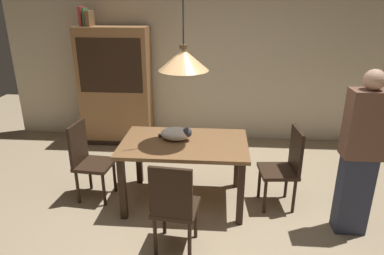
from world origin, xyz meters
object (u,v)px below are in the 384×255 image
Objects in this scene: dining_table at (184,150)px; book_green_slim at (85,17)px; hutch_bookcase at (116,89)px; book_red_tall at (82,16)px; chair_near_front at (174,205)px; cat_sleeping at (177,134)px; chair_right_side at (285,165)px; pendant_lamp at (184,59)px; chair_left_side at (88,158)px; person_standing at (360,155)px; book_brown_thick at (90,18)px.

book_green_slim is at bearing 133.36° from dining_table.
book_red_tall is at bearing 179.80° from hutch_bookcase.
book_green_slim is at bearing 122.01° from chair_near_front.
cat_sleeping is at bearing -46.44° from book_red_tall.
book_red_tall reaches higher than chair_right_side.
book_red_tall is 0.05m from book_green_slim.
pendant_lamp is (0.01, 0.88, 1.15)m from chair_near_front.
cat_sleeping is at bearing 148.87° from pendant_lamp.
hutch_bookcase is (-0.14, 1.74, 0.38)m from chair_left_side.
book_green_slim is at bearing 106.64° from chair_left_side.
dining_table is 5.38× the size of book_green_slim.
chair_left_side is at bearing 179.63° from dining_table.
hutch_bookcase is at bearing 126.00° from pendant_lamp.
book_green_slim is 0.16× the size of person_standing.
dining_table is 3.58× the size of cat_sleeping.
book_red_tall is (-0.57, 1.74, 1.48)m from chair_left_side.
cat_sleeping is 0.30× the size of pendant_lamp.
book_red_tall reaches higher than dining_table.
chair_left_side is 2.35m from book_red_tall.
chair_right_side is at bearing -32.04° from book_green_slim.
book_red_tall is (-1.70, 1.74, 1.34)m from dining_table.
pendant_lamp reaches higher than cat_sleeping.
dining_table is 0.84× the size of person_standing.
dining_table is 0.89m from chair_near_front.
cat_sleeping is 0.84m from pendant_lamp.
pendant_lamp is (-1.13, -0.01, 1.15)m from chair_right_side.
pendant_lamp is at bearing -45.80° from book_red_tall.
dining_table is 1.51× the size of chair_right_side.
hutch_bookcase is (-1.27, 1.74, 0.24)m from dining_table.
chair_near_front is 3.39m from book_brown_thick.
book_brown_thick is at bearing 0.00° from book_green_slim.
book_green_slim is (-2.77, 1.74, 1.47)m from chair_right_side.
book_green_slim is at bearing 179.77° from hutch_bookcase.
pendant_lamp is (0.00, 0.00, 1.01)m from dining_table.
pendant_lamp reaches higher than book_brown_thick.
book_green_slim is at bearing 147.52° from person_standing.
dining_table is 0.21m from cat_sleeping.
person_standing is at bearing -32.96° from book_brown_thick.
cat_sleeping is 1.87m from person_standing.
cat_sleeping is 2.53m from book_brown_thick.
book_green_slim is (-0.38, 0.00, 1.09)m from hutch_bookcase.
pendant_lamp is at bearing 166.80° from person_standing.
cat_sleeping is 1.40× the size of book_red_tall.
book_red_tall is 0.11m from book_brown_thick.
chair_left_side is at bearing 179.63° from pendant_lamp.
cat_sleeping is 1.63× the size of book_brown_thick.
hutch_bookcase is 1.16m from book_green_slim.
book_green_slim reaches higher than chair_left_side.
book_brown_thick reaches higher than dining_table.
hutch_bookcase is (-1.27, 1.74, -0.77)m from pendant_lamp.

